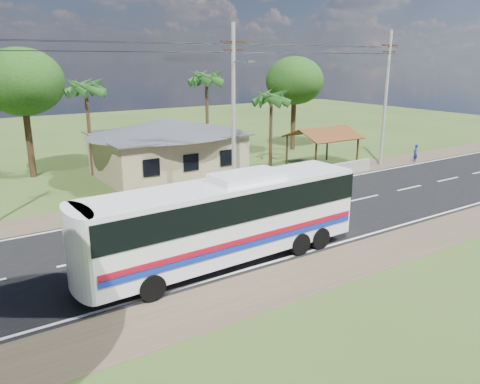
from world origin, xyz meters
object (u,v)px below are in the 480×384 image
at_px(coach_bus, 227,214).
at_px(person, 415,153).
at_px(waiting_shed, 323,134).
at_px(motorcycle, 232,181).

bearing_deg(coach_bus, person, 17.72).
height_order(waiting_shed, coach_bus, coach_bus).
bearing_deg(person, motorcycle, -26.11).
bearing_deg(waiting_shed, coach_bus, -144.12).
distance_m(waiting_shed, coach_bus, 20.60).
distance_m(coach_bus, motorcycle, 12.59).
bearing_deg(motorcycle, person, -85.06).
height_order(waiting_shed, person, waiting_shed).
distance_m(waiting_shed, motorcycle, 10.29).
relative_size(motorcycle, person, 1.17).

